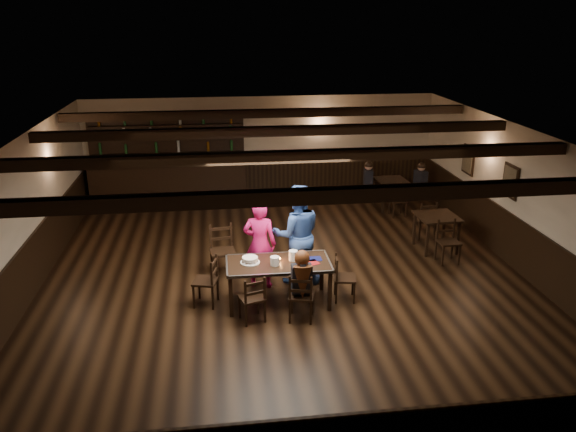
{
  "coord_description": "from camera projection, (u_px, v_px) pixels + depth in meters",
  "views": [
    {
      "loc": [
        -1.17,
        -9.33,
        4.66
      ],
      "look_at": [
        0.06,
        0.2,
        1.19
      ],
      "focal_mm": 35.0,
      "sensor_mm": 36.0,
      "label": 1
    }
  ],
  "objects": [
    {
      "name": "ground",
      "position": [
        286.0,
        280.0,
        10.43
      ],
      "size": [
        10.0,
        10.0,
        0.0
      ],
      "primitive_type": "plane",
      "color": "black",
      "rests_on": "ground"
    },
    {
      "name": "room_shell",
      "position": [
        286.0,
        190.0,
        9.88
      ],
      "size": [
        9.02,
        10.02,
        2.71
      ],
      "color": "beige",
      "rests_on": "ground"
    },
    {
      "name": "dining_table",
      "position": [
        278.0,
        266.0,
        9.39
      ],
      "size": [
        1.75,
        0.88,
        0.75
      ],
      "color": "black",
      "rests_on": "ground"
    },
    {
      "name": "chair_near_left",
      "position": [
        253.0,
        296.0,
        8.85
      ],
      "size": [
        0.46,
        0.45,
        0.8
      ],
      "color": "black",
      "rests_on": "ground"
    },
    {
      "name": "chair_near_right",
      "position": [
        301.0,
        294.0,
        8.87
      ],
      "size": [
        0.47,
        0.46,
        0.84
      ],
      "color": "black",
      "rests_on": "ground"
    },
    {
      "name": "chair_end_left",
      "position": [
        209.0,
        277.0,
        9.39
      ],
      "size": [
        0.47,
        0.49,
        0.86
      ],
      "color": "black",
      "rests_on": "ground"
    },
    {
      "name": "chair_end_right",
      "position": [
        341.0,
        274.0,
        9.58
      ],
      "size": [
        0.41,
        0.43,
        0.81
      ],
      "color": "black",
      "rests_on": "ground"
    },
    {
      "name": "chair_far_pushed",
      "position": [
        222.0,
        246.0,
        10.5
      ],
      "size": [
        0.51,
        0.49,
        0.98
      ],
      "color": "black",
      "rests_on": "ground"
    },
    {
      "name": "woman_pink",
      "position": [
        260.0,
        244.0,
        9.95
      ],
      "size": [
        0.67,
        0.52,
        1.63
      ],
      "primitive_type": "imported",
      "rotation": [
        0.0,
        0.0,
        2.9
      ],
      "color": "#EB1A90",
      "rests_on": "ground"
    },
    {
      "name": "man_blue",
      "position": [
        297.0,
        235.0,
        10.08
      ],
      "size": [
        0.91,
        0.71,
        1.86
      ],
      "primitive_type": "imported",
      "rotation": [
        0.0,
        0.0,
        3.15
      ],
      "color": "navy",
      "rests_on": "ground"
    },
    {
      "name": "seated_person",
      "position": [
        302.0,
        274.0,
        8.81
      ],
      "size": [
        0.32,
        0.48,
        0.78
      ],
      "color": "black",
      "rests_on": "ground"
    },
    {
      "name": "cake",
      "position": [
        250.0,
        260.0,
        9.35
      ],
      "size": [
        0.33,
        0.33,
        0.1
      ],
      "color": "white",
      "rests_on": "dining_table"
    },
    {
      "name": "plate_stack_a",
      "position": [
        275.0,
        261.0,
        9.25
      ],
      "size": [
        0.15,
        0.15,
        0.15
      ],
      "primitive_type": "cylinder",
      "color": "white",
      "rests_on": "dining_table"
    },
    {
      "name": "plate_stack_b",
      "position": [
        293.0,
        255.0,
        9.42
      ],
      "size": [
        0.15,
        0.15,
        0.17
      ],
      "primitive_type": "cylinder",
      "color": "white",
      "rests_on": "dining_table"
    },
    {
      "name": "tea_light",
      "position": [
        280.0,
        259.0,
        9.43
      ],
      "size": [
        0.05,
        0.05,
        0.06
      ],
      "color": "#A5A8AD",
      "rests_on": "dining_table"
    },
    {
      "name": "salt_shaker",
      "position": [
        300.0,
        262.0,
        9.28
      ],
      "size": [
        0.03,
        0.03,
        0.09
      ],
      "primitive_type": "cylinder",
      "color": "silver",
      "rests_on": "dining_table"
    },
    {
      "name": "pepper_shaker",
      "position": [
        301.0,
        260.0,
        9.32
      ],
      "size": [
        0.04,
        0.04,
        0.1
      ],
      "primitive_type": "cylinder",
      "color": "#A5A8AD",
      "rests_on": "dining_table"
    },
    {
      "name": "drink_glass",
      "position": [
        295.0,
        254.0,
        9.53
      ],
      "size": [
        0.08,
        0.08,
        0.12
      ],
      "primitive_type": "cylinder",
      "color": "silver",
      "rests_on": "dining_table"
    },
    {
      "name": "menu_red",
      "position": [
        309.0,
        263.0,
        9.34
      ],
      "size": [
        0.37,
        0.31,
        0.0
      ],
      "primitive_type": "cube",
      "rotation": [
        0.0,
        0.0,
        0.32
      ],
      "color": "maroon",
      "rests_on": "dining_table"
    },
    {
      "name": "menu_blue",
      "position": [
        313.0,
        259.0,
        9.5
      ],
      "size": [
        0.29,
        0.2,
        0.0
      ],
      "primitive_type": "cube",
      "rotation": [
        0.0,
        0.0,
        0.01
      ],
      "color": "#0D1042",
      "rests_on": "dining_table"
    },
    {
      "name": "bar_counter",
      "position": [
        169.0,
        178.0,
        14.29
      ],
      "size": [
        4.06,
        0.7,
        2.2
      ],
      "color": "black",
      "rests_on": "ground"
    },
    {
      "name": "back_table_a",
      "position": [
        437.0,
        220.0,
        11.57
      ],
      "size": [
        0.84,
        0.84,
        0.75
      ],
      "color": "black",
      "rests_on": "ground"
    },
    {
      "name": "back_table_b",
      "position": [
        391.0,
        184.0,
        14.09
      ],
      "size": [
        0.78,
        0.78,
        0.75
      ],
      "color": "black",
      "rests_on": "ground"
    },
    {
      "name": "bg_patron_left",
      "position": [
        368.0,
        175.0,
        14.1
      ],
      "size": [
        0.27,
        0.39,
        0.73
      ],
      "color": "black",
      "rests_on": "ground"
    },
    {
      "name": "bg_patron_right",
      "position": [
        421.0,
        176.0,
        14.11
      ],
      "size": [
        0.29,
        0.38,
        0.7
      ],
      "color": "black",
      "rests_on": "ground"
    }
  ]
}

